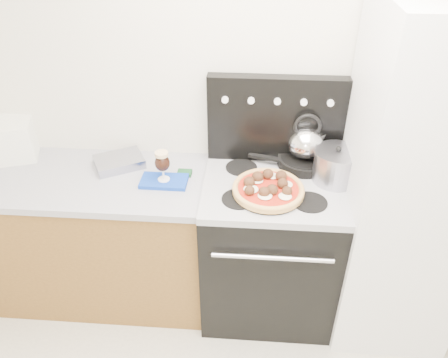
# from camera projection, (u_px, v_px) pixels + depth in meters

# --- Properties ---
(room_shell) EXTENTS (3.52, 3.01, 2.52)m
(room_shell) POSITION_uv_depth(u_px,v_px,m) (261.00, 254.00, 1.44)
(room_shell) COLOR beige
(room_shell) RESTS_ON ground
(base_cabinet) EXTENTS (1.45, 0.60, 0.86)m
(base_cabinet) POSITION_uv_depth(u_px,v_px,m) (90.00, 239.00, 2.71)
(base_cabinet) COLOR brown
(base_cabinet) RESTS_ON ground
(countertop) EXTENTS (1.48, 0.63, 0.04)m
(countertop) POSITION_uv_depth(u_px,v_px,m) (77.00, 179.00, 2.46)
(countertop) COLOR #9F9FAA
(countertop) RESTS_ON base_cabinet
(stove_body) EXTENTS (0.76, 0.65, 0.88)m
(stove_body) POSITION_uv_depth(u_px,v_px,m) (269.00, 250.00, 2.62)
(stove_body) COLOR black
(stove_body) RESTS_ON ground
(cooktop) EXTENTS (0.76, 0.65, 0.04)m
(cooktop) POSITION_uv_depth(u_px,v_px,m) (273.00, 187.00, 2.36)
(cooktop) COLOR #ADADB2
(cooktop) RESTS_ON stove_body
(backguard) EXTENTS (0.76, 0.08, 0.50)m
(backguard) POSITION_uv_depth(u_px,v_px,m) (276.00, 119.00, 2.44)
(backguard) COLOR black
(backguard) RESTS_ON cooktop
(fridge) EXTENTS (0.64, 0.68, 1.90)m
(fridge) POSITION_uv_depth(u_px,v_px,m) (409.00, 188.00, 2.27)
(fridge) COLOR silver
(fridge) RESTS_ON ground
(toaster_oven) EXTENTS (0.42, 0.37, 0.23)m
(toaster_oven) POSITION_uv_depth(u_px,v_px,m) (3.00, 140.00, 2.57)
(toaster_oven) COLOR white
(toaster_oven) RESTS_ON countertop
(foil_sheet) EXTENTS (0.33, 0.30, 0.05)m
(foil_sheet) POSITION_uv_depth(u_px,v_px,m) (119.00, 162.00, 2.53)
(foil_sheet) COLOR #B1B4CC
(foil_sheet) RESTS_ON countertop
(oven_mitt) EXTENTS (0.26, 0.15, 0.02)m
(oven_mitt) POSITION_uv_depth(u_px,v_px,m) (164.00, 181.00, 2.39)
(oven_mitt) COLOR #113BB0
(oven_mitt) RESTS_ON countertop
(beer_glass) EXTENTS (0.10, 0.10, 0.18)m
(beer_glass) POSITION_uv_depth(u_px,v_px,m) (163.00, 166.00, 2.33)
(beer_glass) COLOR black
(beer_glass) RESTS_ON oven_mitt
(pizza_pan) EXTENTS (0.36, 0.36, 0.01)m
(pizza_pan) POSITION_uv_depth(u_px,v_px,m) (268.00, 193.00, 2.27)
(pizza_pan) COLOR black
(pizza_pan) RESTS_ON cooktop
(pizza) EXTENTS (0.38, 0.38, 0.05)m
(pizza) POSITION_uv_depth(u_px,v_px,m) (268.00, 188.00, 2.26)
(pizza) COLOR #ED9F64
(pizza) RESTS_ON pizza_pan
(skillet) EXTENTS (0.36, 0.36, 0.05)m
(skillet) POSITION_uv_depth(u_px,v_px,m) (303.00, 161.00, 2.49)
(skillet) COLOR black
(skillet) RESTS_ON cooktop
(tea_kettle) EXTENTS (0.22, 0.22, 0.23)m
(tea_kettle) POSITION_uv_depth(u_px,v_px,m) (306.00, 140.00, 2.42)
(tea_kettle) COLOR silver
(tea_kettle) RESTS_ON skillet
(stock_pot) EXTENTS (0.29, 0.29, 0.17)m
(stock_pot) POSITION_uv_depth(u_px,v_px,m) (336.00, 167.00, 2.33)
(stock_pot) COLOR #A9A8B4
(stock_pot) RESTS_ON cooktop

